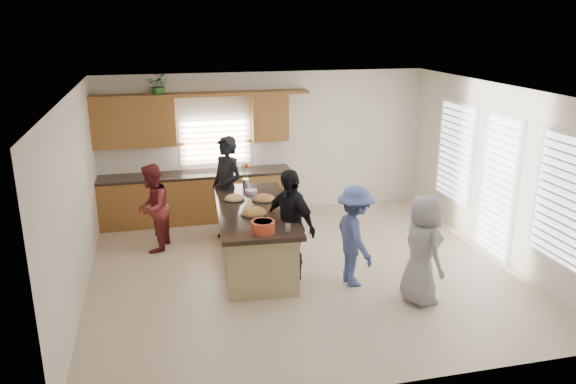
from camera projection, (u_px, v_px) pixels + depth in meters
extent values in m
plane|color=#C9B495|center=(304.00, 270.00, 8.82)|extent=(6.50, 6.50, 0.00)
cube|color=silver|center=(265.00, 143.00, 11.18)|extent=(6.50, 0.02, 2.80)
cube|color=silver|center=(382.00, 268.00, 5.61)|extent=(6.50, 0.02, 2.80)
cube|color=silver|center=(75.00, 201.00, 7.68)|extent=(0.02, 6.00, 2.80)
cube|color=silver|center=(497.00, 172.00, 9.12)|extent=(0.02, 6.00, 2.80)
cube|color=white|center=(305.00, 91.00, 7.98)|extent=(6.50, 6.00, 0.02)
cube|color=olive|center=(197.00, 198.00, 10.86)|extent=(3.65, 0.62, 0.90)
cube|color=black|center=(196.00, 175.00, 10.72)|extent=(3.70, 0.65, 0.05)
cube|color=olive|center=(134.00, 123.00, 10.30)|extent=(1.50, 0.36, 0.90)
cube|color=olive|center=(269.00, 117.00, 10.86)|extent=(0.70, 0.36, 0.90)
cube|color=olive|center=(202.00, 94.00, 10.44)|extent=(4.05, 0.40, 0.06)
cube|color=brown|center=(215.00, 142.00, 10.90)|extent=(1.35, 0.08, 0.85)
cube|color=white|center=(455.00, 152.00, 10.31)|extent=(0.06, 1.10, 1.75)
cube|color=white|center=(498.00, 187.00, 9.09)|extent=(0.06, 0.85, 2.25)
cube|color=white|center=(564.00, 200.00, 7.62)|extent=(0.06, 1.10, 1.75)
cube|color=tan|center=(255.00, 238.00, 8.94)|extent=(1.17, 2.56, 0.88)
cube|color=black|center=(254.00, 210.00, 8.80)|extent=(1.33, 2.77, 0.07)
cube|color=black|center=(255.00, 261.00, 9.06)|extent=(1.08, 2.48, 0.08)
cylinder|color=black|center=(254.00, 214.00, 8.46)|extent=(0.42, 0.42, 0.02)
ellipsoid|color=#A16532|center=(254.00, 213.00, 8.46)|extent=(0.38, 0.38, 0.17)
cylinder|color=black|center=(264.00, 200.00, 9.12)|extent=(0.39, 0.39, 0.02)
ellipsoid|color=#A16532|center=(264.00, 199.00, 9.11)|extent=(0.35, 0.35, 0.16)
cylinder|color=black|center=(234.00, 200.00, 9.13)|extent=(0.34, 0.34, 0.02)
ellipsoid|color=tan|center=(234.00, 198.00, 9.13)|extent=(0.31, 0.31, 0.14)
cylinder|color=#BB3D22|center=(263.00, 227.00, 7.74)|extent=(0.33, 0.33, 0.17)
cylinder|color=beige|center=(263.00, 223.00, 7.73)|extent=(0.27, 0.27, 0.04)
cylinder|color=white|center=(288.00, 228.00, 7.82)|extent=(0.08, 0.08, 0.10)
cylinder|color=#B68CCC|center=(251.00, 191.00, 9.50)|extent=(0.20, 0.20, 0.06)
cylinder|color=silver|center=(246.00, 183.00, 9.80)|extent=(0.12, 0.12, 0.15)
imported|color=#2E692A|center=(159.00, 85.00, 10.21)|extent=(0.48, 0.45, 0.43)
imported|color=black|center=(227.00, 189.00, 9.80)|extent=(0.74, 0.81, 1.86)
imported|color=maroon|center=(153.00, 208.00, 9.38)|extent=(0.77, 0.87, 1.50)
imported|color=black|center=(290.00, 225.00, 8.33)|extent=(0.86, 1.08, 1.71)
imported|color=#3A4980|center=(355.00, 236.00, 8.16)|extent=(0.61, 1.00, 1.51)
imported|color=gray|center=(422.00, 249.00, 7.64)|extent=(0.59, 0.82, 1.56)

